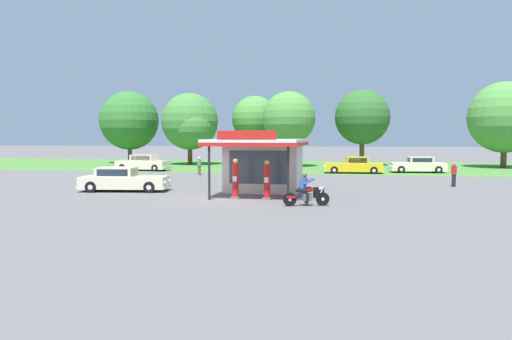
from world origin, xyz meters
The scene contains 22 objects.
ground_plane centered at (0.00, 0.00, 0.00)m, with size 300.00×300.00×0.00m, color #5B5959.
grass_verge_strip centered at (0.00, 30.00, 0.00)m, with size 120.00×24.00×0.01m, color #477A33.
service_station_kiosk centered at (1.51, 3.76, 1.80)m, with size 5.00×6.88×3.57m.
gas_pump_nearside centered at (0.67, 0.32, 0.97)m, with size 0.44×0.44×2.11m.
gas_pump_offside centered at (2.36, 0.32, 0.95)m, with size 0.44×0.44×2.07m.
motorcycle_with_rider centered at (4.56, -1.72, 0.65)m, with size 2.15×0.88×1.58m.
featured_classic_sedan centered at (-6.82, 2.53, 0.66)m, with size 5.47×2.70×1.43m.
parked_car_back_row_centre_right centered at (-13.25, 19.69, 0.72)m, with size 5.44×2.23×1.56m.
parked_car_back_row_far_right centered at (-3.05, 22.79, 0.67)m, with size 5.16×2.18×1.47m.
parked_car_back_row_left centered at (6.88, 20.17, 0.66)m, with size 5.36×2.25×1.49m.
parked_car_back_row_far_left centered at (12.65, 22.10, 0.67)m, with size 5.15×2.37×1.44m.
bystander_standing_back_lot centered at (13.23, 9.06, 0.83)m, with size 0.34×0.34×1.59m.
bystander_admiring_sedan centered at (-1.87, 15.84, 0.86)m, with size 0.34×0.34×1.63m.
bystander_chatting_near_pumps centered at (2.28, 13.69, 0.81)m, with size 0.34×0.34×1.55m.
bystander_leaning_by_kiosk centered at (-6.14, 15.30, 0.82)m, with size 0.34×0.34×1.57m.
tree_oak_right centered at (-0.11, 28.73, 5.27)m, with size 5.84×5.84×8.28m.
tree_oak_far_right centered at (-5.07, 34.29, 5.48)m, with size 5.65×5.65×8.31m.
tree_oak_left centered at (-20.93, 32.81, 5.33)m, with size 7.36×7.36×9.02m.
tree_oak_centre centered at (22.44, 31.17, 5.24)m, with size 7.54×7.54×9.12m.
tree_oak_far_left centered at (7.78, 32.47, 5.51)m, with size 6.24×6.24×8.65m.
tree_oak_distant_spare centered at (-12.08, 30.50, 4.93)m, with size 6.72×6.73×8.47m.
spare_tire_stack centered at (4.95, 1.66, 0.27)m, with size 0.60×0.60×0.54m.
Camera 1 is at (6.69, -24.53, 3.23)m, focal length 34.18 mm.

